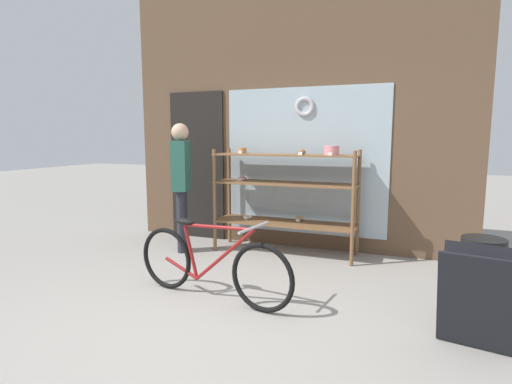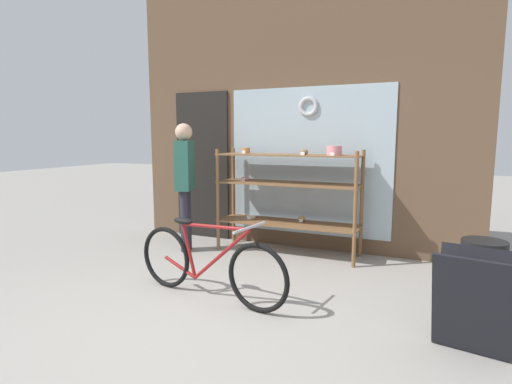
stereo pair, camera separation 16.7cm
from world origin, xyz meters
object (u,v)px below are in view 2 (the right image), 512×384
object	(u,v)px
bicycle	(207,264)
pedestrian	(185,177)
trash_bin	(482,276)
sandwich_board	(474,303)
display_case	(289,188)

from	to	relation	value
bicycle	pedestrian	bearing A→B (deg)	139.45
bicycle	trash_bin	xyz separation A→B (m)	(2.24, 0.55, 0.02)
pedestrian	sandwich_board	bearing A→B (deg)	-130.46
display_case	bicycle	distance (m)	1.74
sandwich_board	pedestrian	size ratio (longest dim) A/B	0.43
display_case	trash_bin	xyz separation A→B (m)	(2.03, -1.10, -0.49)
sandwich_board	trash_bin	distance (m)	0.64
display_case	trash_bin	distance (m)	2.36
display_case	bicycle	xyz separation A→B (m)	(-0.20, -1.65, -0.51)
sandwich_board	trash_bin	bearing A→B (deg)	90.50
pedestrian	trash_bin	world-z (taller)	pedestrian
trash_bin	display_case	bearing A→B (deg)	151.53
sandwich_board	pedestrian	world-z (taller)	pedestrian
display_case	trash_bin	size ratio (longest dim) A/B	2.77
display_case	sandwich_board	size ratio (longest dim) A/B	2.56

